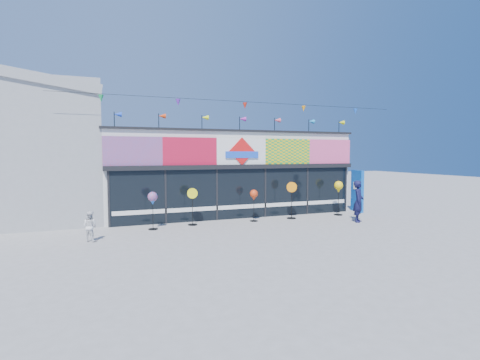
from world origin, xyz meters
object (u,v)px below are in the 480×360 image
spinner_3 (292,199)px  spinner_4 (339,188)px  spinner_0 (153,199)px  spinner_2 (254,196)px  adult_man (358,201)px  spinner_1 (192,206)px  blue_sign (357,191)px  child (90,226)px

spinner_3 → spinner_4: bearing=0.8°
spinner_0 → spinner_4: (8.95, 0.25, 0.14)m
spinner_2 → spinner_3: size_ratio=0.83×
spinner_4 → adult_man: adult_man is taller
spinner_0 → spinner_3: 6.35m
spinner_1 → spinner_4: (7.26, -0.08, 0.51)m
blue_sign → adult_man: blue_sign is taller
spinner_3 → adult_man: (2.30, -1.84, 0.01)m
spinner_0 → spinner_1: spinner_1 is taller
child → blue_sign: bearing=-134.3°
blue_sign → spinner_2: 6.14m
blue_sign → spinner_1: bearing=-166.0°
spinner_0 → spinner_2: size_ratio=1.06×
spinner_1 → spinner_2: bearing=-2.5°
spinner_0 → spinner_1: bearing=11.1°
spinner_1 → spinner_3: 4.65m
spinner_2 → spinner_3: 1.91m
spinner_1 → spinner_2: (2.75, -0.12, 0.30)m
adult_man → child: (-10.93, 0.36, -0.39)m
adult_man → blue_sign: bearing=7.4°
spinner_3 → adult_man: adult_man is taller
spinner_0 → spinner_1: 1.76m
spinner_3 → spinner_4: (2.61, 0.03, 0.44)m
spinner_0 → spinner_1: size_ratio=0.96×
spinner_3 → spinner_2: bearing=-179.9°
spinner_4 → child: 11.38m
adult_man → spinner_0: bearing=124.4°
blue_sign → spinner_0: size_ratio=1.43×
spinner_4 → child: (-11.25, -1.51, -0.81)m
spinner_2 → spinner_3: bearing=0.1°
spinner_1 → child: size_ratio=1.49×
blue_sign → spinner_3: 4.26m
spinner_3 → child: (-8.63, -1.48, -0.38)m
spinner_3 → adult_man: bearing=-38.6°
spinner_1 → spinner_3: spinner_3 is taller
spinner_2 → spinner_4: spinner_4 is taller
adult_man → spinner_1: bearing=119.4°
child → spinner_3: bearing=-134.0°
blue_sign → child: 13.03m
adult_man → spinner_3: bearing=96.5°
spinner_2 → spinner_1: bearing=177.5°
child → spinner_1: bearing=-121.8°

